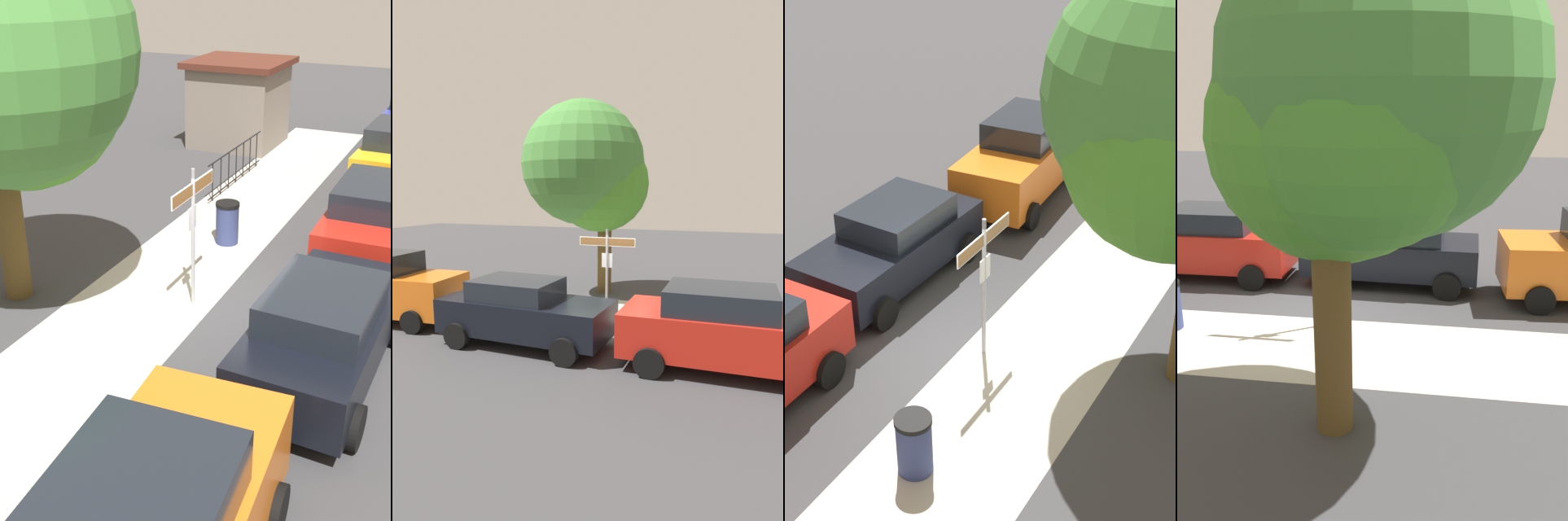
{
  "view_description": "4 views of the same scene",
  "coord_description": "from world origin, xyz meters",
  "views": [
    {
      "loc": [
        -9.61,
        -4.1,
        6.02
      ],
      "look_at": [
        -1.19,
        -0.19,
        1.54
      ],
      "focal_mm": 43.9,
      "sensor_mm": 36.0,
      "label": 1
    },
    {
      "loc": [
        3.69,
        -11.39,
        3.76
      ],
      "look_at": [
        -0.7,
        0.65,
        1.67
      ],
      "focal_mm": 29.53,
      "sensor_mm": 36.0,
      "label": 2
    },
    {
      "loc": [
        9.38,
        5.7,
        8.36
      ],
      "look_at": [
        -0.51,
        0.04,
        1.53
      ],
      "focal_mm": 52.68,
      "sensor_mm": 36.0,
      "label": 3
    },
    {
      "loc": [
        -2.64,
        10.01,
        4.58
      ],
      "look_at": [
        -1.14,
        0.23,
        1.41
      ],
      "focal_mm": 36.76,
      "sensor_mm": 36.0,
      "label": 4
    }
  ],
  "objects": [
    {
      "name": "street_sign",
      "position": [
        -0.01,
        0.4,
        1.87
      ],
      "size": [
        1.68,
        0.07,
        2.67
      ],
      "color": "#9EA0A5",
      "rests_on": "ground_plane"
    },
    {
      "name": "car_red",
      "position": [
        3.55,
        -2.31,
        0.91
      ],
      "size": [
        4.63,
        2.11,
        1.78
      ],
      "rotation": [
        0.0,
        0.0,
        0.01
      ],
      "color": "#B21E14",
      "rests_on": "ground_plane"
    },
    {
      "name": "car_black",
      "position": [
        -1.25,
        -2.38,
        0.84
      ],
      "size": [
        4.23,
        2.06,
        1.64
      ],
      "rotation": [
        0.0,
        0.0,
        -0.03
      ],
      "color": "black",
      "rests_on": "ground_plane"
    },
    {
      "name": "shade_tree",
      "position": [
        -1.5,
        3.01,
        4.39
      ],
      "size": [
        4.4,
        4.3,
        6.83
      ],
      "color": "brown",
      "rests_on": "ground_plane"
    },
    {
      "name": "ground_plane",
      "position": [
        0.0,
        0.0,
        0.0
      ],
      "size": [
        60.0,
        60.0,
        0.0
      ],
      "primitive_type": "plane",
      "color": "#38383A"
    },
    {
      "name": "sidewalk_strip",
      "position": [
        2.0,
        1.3,
        0.0
      ],
      "size": [
        24.0,
        2.6,
        0.0
      ],
      "primitive_type": "cube",
      "color": "#B2AB9E",
      "rests_on": "ground_plane"
    }
  ]
}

